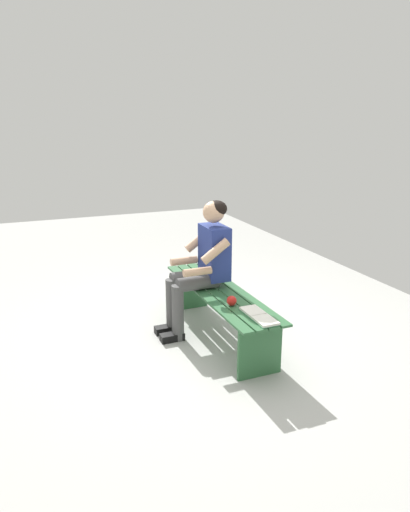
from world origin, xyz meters
name	(u,v)px	position (x,y,z in m)	size (l,w,h in m)	color
ground_plane	(93,311)	(1.12, 1.00, -0.02)	(10.00, 7.00, 0.04)	#B2B2AD
bench_near	(220,302)	(0.00, 0.00, 0.35)	(1.77, 0.44, 0.46)	#2D6038
person_seated	(202,262)	(0.18, 0.10, 0.70)	(0.50, 0.69, 1.27)	navy
apple	(232,301)	(-0.36, 0.05, 0.51)	(0.09, 0.09, 0.09)	red
book_open	(259,316)	(-0.66, -0.04, 0.47)	(0.41, 0.16, 0.02)	white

